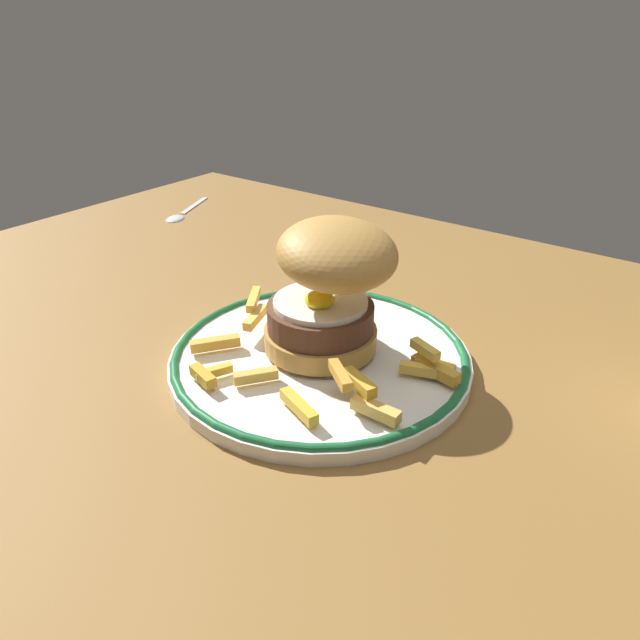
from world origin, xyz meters
TOP-DOWN VIEW (x-y plane):
  - ground_plane at (0.00, 0.00)cm, footprint 114.69×89.83cm
  - dinner_plate at (1.31, 1.71)cm, footprint 26.99×26.99cm
  - burger at (1.48, 2.84)cm, footprint 14.67×14.44cm
  - fries_pile at (2.77, -0.02)cm, footprint 22.92×18.84cm
  - spoon at (-41.62, 22.66)cm, footprint 6.76×12.91cm

SIDE VIEW (x-z plane):
  - ground_plane at x=0.00cm, z-range -4.00..0.00cm
  - spoon at x=-41.62cm, z-range -0.09..0.81cm
  - dinner_plate at x=1.31cm, z-range 0.04..1.64cm
  - fries_pile at x=2.77cm, z-range 1.18..3.63cm
  - burger at x=1.48cm, z-range 1.42..13.49cm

